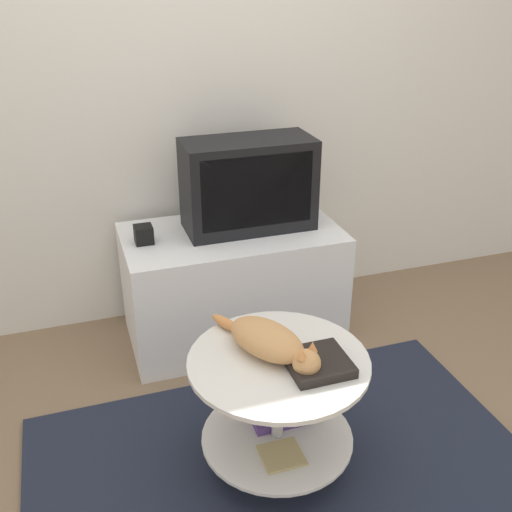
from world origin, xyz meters
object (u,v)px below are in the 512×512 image
object	(u,v)px
speaker	(144,234)
tv	(248,185)
dvd_box	(318,363)
cat	(270,342)

from	to	relation	value
speaker	tv	bearing A→B (deg)	2.71
tv	speaker	size ratio (longest dim) A/B	7.42
dvd_box	cat	xyz separation A→B (m)	(-0.13, 0.12, 0.04)
tv	cat	xyz separation A→B (m)	(-0.23, -0.96, -0.24)
tv	speaker	distance (m)	0.56
tv	dvd_box	size ratio (longest dim) A/B	2.97
dvd_box	tv	bearing A→B (deg)	85.04
tv	speaker	world-z (taller)	tv
tv	dvd_box	xyz separation A→B (m)	(-0.09, -1.09, -0.28)
cat	dvd_box	bearing A→B (deg)	20.01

